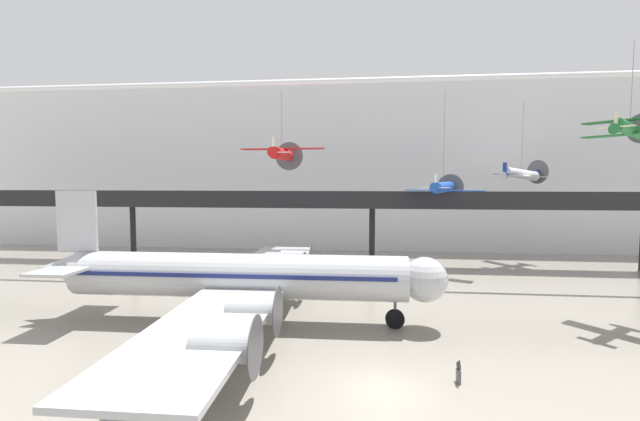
# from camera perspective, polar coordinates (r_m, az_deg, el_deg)

# --- Properties ---
(ground_plane) EXTENTS (260.00, 260.00, 0.00)m
(ground_plane) POSITION_cam_1_polar(r_m,az_deg,el_deg) (22.68, 7.92, -22.52)
(ground_plane) COLOR gray
(hangar_back_wall) EXTENTS (140.00, 3.00, 23.72)m
(hangar_back_wall) POSITION_cam_1_polar(r_m,az_deg,el_deg) (62.60, 6.89, 5.63)
(hangar_back_wall) COLOR silver
(hangar_back_wall) RESTS_ON ground
(mezzanine_walkway) EXTENTS (110.00, 3.20, 8.88)m
(mezzanine_walkway) POSITION_cam_1_polar(r_m,az_deg,el_deg) (50.28, 7.00, 0.78)
(mezzanine_walkway) COLOR black
(mezzanine_walkway) RESTS_ON ground
(ceiling_truss_beam) EXTENTS (120.00, 0.60, 0.60)m
(ceiling_truss_beam) POSITION_cam_1_polar(r_m,az_deg,el_deg) (44.76, 7.27, 16.84)
(ceiling_truss_beam) COLOR silver
(airliner_silver_main) EXTENTS (29.60, 33.38, 9.38)m
(airliner_silver_main) POSITION_cam_1_polar(r_m,az_deg,el_deg) (30.96, -11.10, -8.65)
(airliner_silver_main) COLOR #B7BABF
(airliner_silver_main) RESTS_ON ground
(suspended_plane_green_biplane) EXTENTS (5.23, 5.37, 6.92)m
(suspended_plane_green_biplane) POSITION_cam_1_polar(r_m,az_deg,el_deg) (37.40, 36.01, 8.84)
(suspended_plane_green_biplane) COLOR #1E6B33
(suspended_plane_red_highwing) EXTENTS (9.06, 7.36, 8.44)m
(suspended_plane_red_highwing) POSITION_cam_1_polar(r_m,az_deg,el_deg) (45.98, -5.12, 7.56)
(suspended_plane_red_highwing) COLOR red
(suspended_plane_blue_trainer) EXTENTS (8.09, 7.07, 11.66)m
(suspended_plane_blue_trainer) POSITION_cam_1_polar(r_m,az_deg,el_deg) (47.27, 16.10, 2.97)
(suspended_plane_blue_trainer) COLOR #1E4CAD
(suspended_plane_white_twin) EXTENTS (6.90, 7.50, 9.91)m
(suspended_plane_white_twin) POSITION_cam_1_polar(r_m,az_deg,el_deg) (56.95, 25.26, 4.38)
(suspended_plane_white_twin) COLOR silver
(info_sign_pedestal) EXTENTS (0.18, 0.78, 1.24)m
(info_sign_pedestal) POSITION_cam_1_polar(r_m,az_deg,el_deg) (23.87, 17.98, -20.06)
(info_sign_pedestal) COLOR #4C4C51
(info_sign_pedestal) RESTS_ON ground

